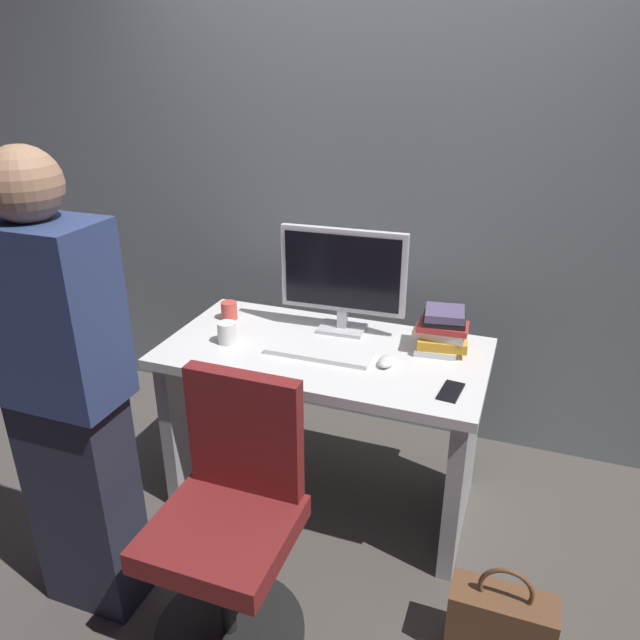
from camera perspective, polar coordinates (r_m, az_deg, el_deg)
ground_plane at (r=2.90m, az=0.35°, el=-16.12°), size 9.00×9.00×0.00m
wall_back at (r=2.97m, az=5.60°, el=16.75°), size 6.40×0.10×3.00m
desk at (r=2.60m, az=0.38°, el=-7.48°), size 1.32×0.69×0.75m
office_chair at (r=2.12m, az=-8.40°, el=-18.89°), size 0.52×0.52×0.94m
person_at_desk at (r=2.13m, az=-22.86°, el=-6.91°), size 0.40×0.24×1.64m
monitor at (r=2.55m, az=2.17°, el=4.25°), size 0.54×0.15×0.46m
keyboard at (r=2.43m, az=-0.07°, el=-3.13°), size 0.43×0.13×0.02m
mouse at (r=2.36m, az=6.26°, el=-3.89°), size 0.06×0.10×0.03m
cup_near_keyboard at (r=2.55m, az=-8.77°, el=-1.19°), size 0.08×0.08×0.09m
cup_by_monitor at (r=2.78m, az=-8.56°, el=0.88°), size 0.07×0.07×0.08m
book_stack at (r=2.48m, az=11.40°, el=-1.09°), size 0.22×0.19×0.18m
cell_phone at (r=2.23m, az=12.24°, el=-6.59°), size 0.08×0.15×0.01m
handbag at (r=2.31m, az=16.62°, el=-25.79°), size 0.34×0.14×0.38m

